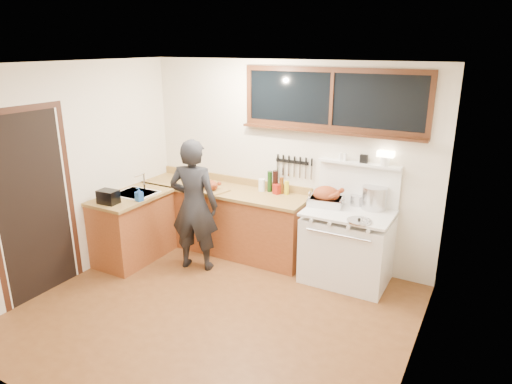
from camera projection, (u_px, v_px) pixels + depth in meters
The scene contains 20 objects.
ground_plane at pixel (214, 314), 4.93m from camera, with size 4.00×3.50×0.02m, color brown.
room_shell at pixel (209, 166), 4.42m from camera, with size 4.10×3.60×2.65m.
counter_back at pixel (223, 219), 6.37m from camera, with size 2.44×0.64×1.00m.
counter_left at pixel (133, 227), 6.09m from camera, with size 0.64×1.09×0.90m.
sink_unit at pixel (136, 197), 6.02m from camera, with size 0.50×0.45×0.37m.
vintage_stove at pixel (347, 245), 5.51m from camera, with size 1.02×0.74×1.60m.
back_window at pixel (331, 107), 5.45m from camera, with size 2.32×0.13×0.77m.
left_doorway at pixel (34, 204), 5.05m from camera, with size 0.02×1.04×2.17m.
knife_strip at pixel (293, 163), 5.91m from camera, with size 0.52×0.03×0.28m.
man at pixel (194, 205), 5.72m from camera, with size 0.70×0.55×1.70m.
soap_bottle at pixel (139, 194), 5.70m from camera, with size 0.09×0.09×0.18m.
toaster at pixel (108, 197), 5.61m from camera, with size 0.25×0.18×0.17m.
cutting_board at pixel (211, 187), 6.11m from camera, with size 0.51×0.43×0.14m.
roast_turkey at pixel (326, 197), 5.54m from camera, with size 0.46×0.37×0.24m.
stockpot at pixel (374, 198), 5.41m from camera, with size 0.34×0.34×0.28m.
saucepan at pixel (357, 200), 5.56m from camera, with size 0.18×0.29×0.13m.
pot_lid at pixel (359, 221), 5.05m from camera, with size 0.35×0.35×0.04m.
coffee_tin at pixel (277, 189), 5.97m from camera, with size 0.11×0.09×0.13m.
pitcher at pixel (262, 185), 6.09m from camera, with size 0.11×0.11×0.17m.
bottle_cluster at pixel (277, 183), 6.00m from camera, with size 0.31×0.07×0.30m.
Camera 1 is at (2.45, -3.54, 2.78)m, focal length 32.00 mm.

